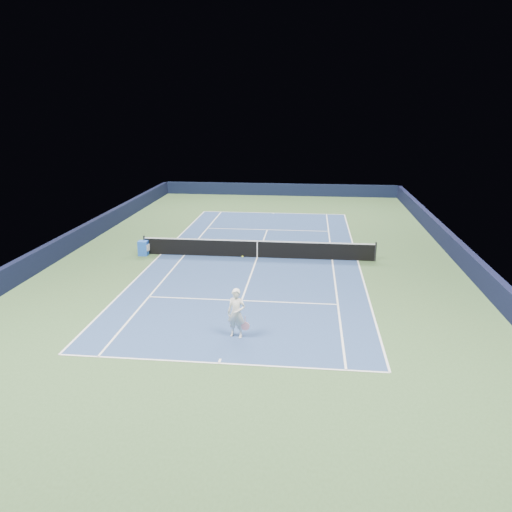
# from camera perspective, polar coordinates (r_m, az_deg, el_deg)

# --- Properties ---
(ground) EXTENTS (40.00, 40.00, 0.00)m
(ground) POSITION_cam_1_polar(r_m,az_deg,el_deg) (27.60, 0.14, -0.17)
(ground) COLOR #35522C
(ground) RESTS_ON ground
(wall_far) EXTENTS (22.00, 0.35, 1.10)m
(wall_far) POSITION_cam_1_polar(r_m,az_deg,el_deg) (46.76, 2.74, 7.59)
(wall_far) COLOR black
(wall_far) RESTS_ON ground
(wall_right) EXTENTS (0.35, 40.00, 1.10)m
(wall_right) POSITION_cam_1_polar(r_m,az_deg,el_deg) (28.46, 22.36, 0.21)
(wall_right) COLOR #111433
(wall_right) RESTS_ON ground
(wall_left) EXTENTS (0.35, 40.00, 1.10)m
(wall_left) POSITION_cam_1_polar(r_m,az_deg,el_deg) (30.51, -20.53, 1.48)
(wall_left) COLOR black
(wall_left) RESTS_ON ground
(court_surface) EXTENTS (10.97, 23.77, 0.01)m
(court_surface) POSITION_cam_1_polar(r_m,az_deg,el_deg) (27.60, 0.14, -0.16)
(court_surface) COLOR navy
(court_surface) RESTS_ON ground
(baseline_far) EXTENTS (10.97, 0.08, 0.00)m
(baseline_far) POSITION_cam_1_polar(r_m,az_deg,el_deg) (39.07, 1.99, 4.94)
(baseline_far) COLOR white
(baseline_far) RESTS_ON ground
(baseline_near) EXTENTS (10.97, 0.08, 0.00)m
(baseline_near) POSITION_cam_1_polar(r_m,az_deg,el_deg) (16.71, -4.27, -12.12)
(baseline_near) COLOR white
(baseline_near) RESTS_ON ground
(sideline_doubles_right) EXTENTS (0.08, 23.77, 0.00)m
(sideline_doubles_right) POSITION_cam_1_polar(r_m,az_deg,el_deg) (27.59, 11.54, -0.51)
(sideline_doubles_right) COLOR white
(sideline_doubles_right) RESTS_ON ground
(sideline_doubles_left) EXTENTS (0.08, 23.77, 0.00)m
(sideline_doubles_left) POSITION_cam_1_polar(r_m,az_deg,el_deg) (28.68, -10.82, 0.20)
(sideline_doubles_left) COLOR white
(sideline_doubles_left) RESTS_ON ground
(sideline_singles_right) EXTENTS (0.08, 23.77, 0.00)m
(sideline_singles_right) POSITION_cam_1_polar(r_m,az_deg,el_deg) (27.49, 8.70, -0.42)
(sideline_singles_right) COLOR white
(sideline_singles_right) RESTS_ON ground
(sideline_singles_left) EXTENTS (0.08, 23.77, 0.00)m
(sideline_singles_left) POSITION_cam_1_polar(r_m,az_deg,el_deg) (28.31, -8.17, 0.12)
(sideline_singles_left) COLOR white
(sideline_singles_left) RESTS_ON ground
(service_line_far) EXTENTS (8.23, 0.08, 0.00)m
(service_line_far) POSITION_cam_1_polar(r_m,az_deg,el_deg) (33.74, 1.29, 3.02)
(service_line_far) COLOR white
(service_line_far) RESTS_ON ground
(service_line_near) EXTENTS (8.23, 0.08, 0.00)m
(service_line_near) POSITION_cam_1_polar(r_m,az_deg,el_deg) (21.61, -1.66, -5.11)
(service_line_near) COLOR white
(service_line_near) RESTS_ON ground
(center_service_line) EXTENTS (0.08, 12.80, 0.00)m
(center_service_line) POSITION_cam_1_polar(r_m,az_deg,el_deg) (27.60, 0.14, -0.15)
(center_service_line) COLOR white
(center_service_line) RESTS_ON ground
(center_mark_far) EXTENTS (0.08, 0.30, 0.00)m
(center_mark_far) POSITION_cam_1_polar(r_m,az_deg,el_deg) (38.92, 1.98, 4.90)
(center_mark_far) COLOR white
(center_mark_far) RESTS_ON ground
(center_mark_near) EXTENTS (0.08, 0.30, 0.00)m
(center_mark_near) POSITION_cam_1_polar(r_m,az_deg,el_deg) (16.84, -4.18, -11.88)
(center_mark_near) COLOR white
(center_mark_near) RESTS_ON ground
(tennis_net) EXTENTS (12.90, 0.10, 1.07)m
(tennis_net) POSITION_cam_1_polar(r_m,az_deg,el_deg) (27.46, 0.14, 0.84)
(tennis_net) COLOR black
(tennis_net) RESTS_ON ground
(sponsor_cube) EXTENTS (0.58, 0.48, 0.83)m
(sponsor_cube) POSITION_cam_1_polar(r_m,az_deg,el_deg) (28.60, -12.76, 0.89)
(sponsor_cube) COLOR blue
(sponsor_cube) RESTS_ON ground
(tennis_player) EXTENTS (0.86, 1.32, 2.79)m
(tennis_player) POSITION_cam_1_polar(r_m,az_deg,el_deg) (18.04, -2.24, -6.57)
(tennis_player) COLOR white
(tennis_player) RESTS_ON ground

